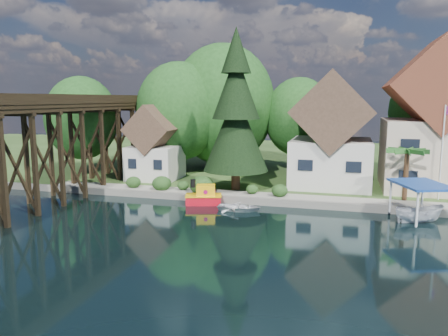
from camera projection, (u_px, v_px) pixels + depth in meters
The scene contains 16 objects.
ground at pixel (216, 231), 29.85m from camera, with size 140.00×140.00×0.00m, color black.
bank at pixel (284, 160), 62.17m from camera, with size 140.00×52.00×0.50m, color #2C461C.
seawall at pixel (289, 203), 36.36m from camera, with size 60.00×0.40×0.62m, color slate.
promenade at pixel (315, 199), 37.03m from camera, with size 50.00×2.60×0.06m, color gray.
trestle_bridge at pixel (57, 140), 38.16m from camera, with size 4.12×44.18×9.30m.
house_left at pixel (332, 138), 42.42m from camera, with size 7.64×8.64×11.02m.
house_center at pixel (432, 126), 40.31m from camera, with size 8.65×9.18×13.89m.
shed at pixel (155, 148), 45.95m from camera, with size 5.09×5.40×7.85m.
bg_trees at pixel (279, 114), 48.66m from camera, with size 49.90×13.30×10.57m.
shrubs at pixel (196, 184), 39.68m from camera, with size 15.76×2.47×1.70m.
conifer at pixel (236, 113), 39.83m from camera, with size 6.01×6.01×14.79m.
palm_tree at pixel (407, 153), 35.81m from camera, with size 3.85×3.85×4.65m.
flagpole at pixel (445, 142), 36.04m from camera, with size 1.23×0.33×7.94m.
tugboat at pixel (204, 197), 37.27m from camera, with size 3.39×2.44×2.21m.
boat_white_a at pixel (239, 206), 35.16m from camera, with size 2.49×3.49×0.72m, color silver.
boat_canopy at pixel (420, 206), 31.62m from camera, with size 4.49×5.33×2.92m.
Camera 1 is at (8.24, -27.61, 8.95)m, focal length 35.00 mm.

